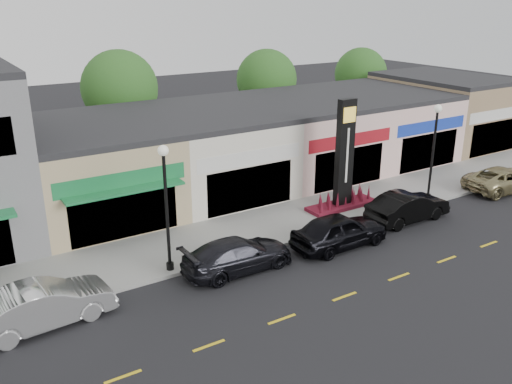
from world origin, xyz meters
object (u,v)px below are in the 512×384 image
Objects in this scene: car_gold_suv at (505,179)px; car_black_sedan at (339,231)px; pylon_sign at (344,170)px; car_dark_sedan at (238,255)px; lamp_east_near at (434,143)px; car_white_van at (44,305)px; lamp_west_near at (166,196)px; car_black_conv at (408,207)px.

car_black_sedan is at bearing 99.97° from car_gold_suv.
pylon_sign is 1.21× the size of car_dark_sedan.
lamp_east_near is 21.56m from car_white_van.
pylon_sign is 1.15× the size of car_gold_suv.
car_dark_sedan is at bearing -160.09° from pylon_sign.
lamp_west_near is 4.00m from car_dark_sedan.
pylon_sign reaches higher than car_dark_sedan.
lamp_west_near reaches higher than car_white_van.
lamp_west_near reaches higher than car_gold_suv.
car_white_van is 0.94× the size of car_gold_suv.
lamp_east_near reaches higher than car_black_sedan.
lamp_west_near and lamp_east_near have the same top height.
lamp_west_near is at bearing -81.63° from car_white_van.
car_gold_suv reaches higher than car_dark_sedan.
pylon_sign is at bearing -70.77° from car_dark_sedan.
lamp_west_near is 1.05× the size of car_gold_suv.
car_black_conv is (5.09, 0.51, -0.04)m from car_black_sedan.
car_white_van is (-16.36, -2.96, -1.47)m from pylon_sign.
car_gold_suv is at bearing -11.92° from lamp_east_near.
lamp_east_near reaches higher than car_dark_sedan.
lamp_east_near is 5.42m from pylon_sign.
lamp_east_near is 1.12× the size of car_white_van.
lamp_east_near reaches higher than car_gold_suv.
car_black_sedan is at bearing -132.19° from pylon_sign.
car_black_conv reaches higher than car_dark_sedan.
car_white_van reaches higher than car_black_conv.
car_black_conv is at bearing -156.61° from lamp_east_near.
car_black_conv is at bearing 98.37° from car_gold_suv.
car_white_van is at bearing -176.63° from lamp_east_near.
lamp_west_near is at bearing 76.24° from car_black_sedan.
car_black_conv is (12.86, -1.36, -2.69)m from lamp_west_near.
car_gold_suv is at bearing -87.10° from car_black_sedan.
pylon_sign is 1.23× the size of car_white_van.
car_gold_suv is (5.39, -1.14, -2.75)m from lamp_east_near.
car_white_van is at bearing 87.13° from car_black_sedan.
car_dark_sedan is (-8.43, -3.06, -1.55)m from pylon_sign.
car_gold_suv is (10.39, -2.83, -1.55)m from pylon_sign.
lamp_west_near is at bearing 61.43° from car_dark_sedan.
lamp_west_near is 16.00m from lamp_east_near.
lamp_east_near is 13.78m from car_dark_sedan.
pylon_sign is 1.24× the size of car_black_sedan.
car_dark_sedan is 10.29m from car_black_conv.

